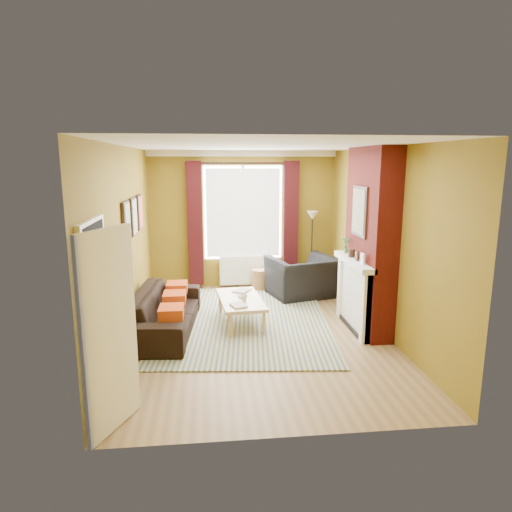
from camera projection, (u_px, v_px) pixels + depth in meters
name	position (u px, v px, depth m)	size (l,w,h in m)	color
ground	(258.00, 332.00, 7.03)	(5.50, 5.50, 0.00)	brown
room_walls	(296.00, 240.00, 7.08)	(3.82, 5.54, 2.83)	olive
striped_rug	(244.00, 320.00, 7.53)	(3.06, 4.00, 0.02)	#305386
sofa	(165.00, 311.00, 7.01)	(2.22, 0.87, 0.65)	black
armchair	(302.00, 277.00, 8.82)	(1.20, 1.05, 0.78)	black
coffee_table	(241.00, 301.00, 7.32)	(0.76, 1.35, 0.43)	#D8B67C
wicker_stool	(260.00, 279.00, 9.36)	(0.43, 0.43, 0.42)	#A07045
floor_lamp	(312.00, 228.00, 9.26)	(0.29, 0.29, 1.60)	black
book_a	(232.00, 306.00, 6.86)	(0.21, 0.28, 0.03)	#999999
book_b	(236.00, 290.00, 7.76)	(0.23, 0.31, 0.02)	#999999
mug	(244.00, 298.00, 7.16)	(0.10, 0.10, 0.10)	#999999
tv_remote	(240.00, 297.00, 7.35)	(0.07, 0.16, 0.02)	#252527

